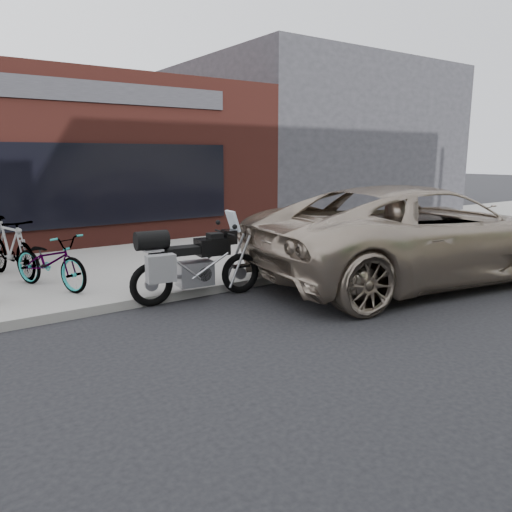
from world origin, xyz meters
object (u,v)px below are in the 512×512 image
object	(u,v)px
motorcycle	(190,263)
bicycle_front	(50,261)
bicycle_rear	(10,247)
minivan	(418,234)

from	to	relation	value
motorcycle	bicycle_front	world-z (taller)	motorcycle
motorcycle	bicycle_rear	bearing A→B (deg)	133.80
minivan	bicycle_front	size ratio (longest dim) A/B	3.68
minivan	motorcycle	bearing A→B (deg)	82.07
motorcycle	bicycle_front	xyz separation A→B (m)	(-1.84, 1.60, -0.01)
bicycle_front	minivan	bearing A→B (deg)	-48.93
motorcycle	minivan	world-z (taller)	minivan
motorcycle	bicycle_front	size ratio (longest dim) A/B	1.30
bicycle_rear	bicycle_front	bearing A→B (deg)	-85.99
minivan	bicycle_rear	size ratio (longest dim) A/B	3.50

